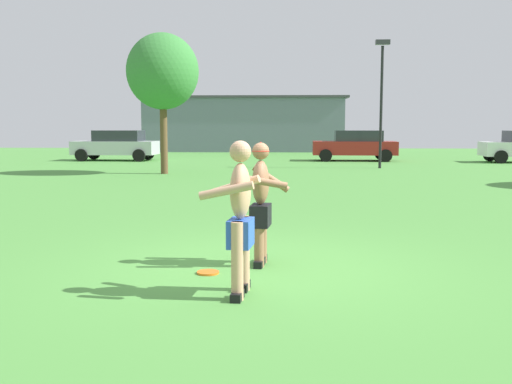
% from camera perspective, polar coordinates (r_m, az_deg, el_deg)
% --- Properties ---
extents(ground_plane, '(80.00, 80.00, 0.00)m').
position_cam_1_polar(ground_plane, '(7.56, 0.22, -7.48)').
color(ground_plane, '#4C8E3D').
extents(player_with_cap, '(0.60, 0.60, 1.62)m').
position_cam_1_polar(player_with_cap, '(7.60, 0.51, -0.64)').
color(player_with_cap, black).
rests_on(player_with_cap, ground_plane).
extents(player_in_blue, '(0.64, 0.70, 1.67)m').
position_cam_1_polar(player_in_blue, '(6.23, -1.59, -2.20)').
color(player_in_blue, black).
rests_on(player_in_blue, ground_plane).
extents(frisbee, '(0.28, 0.28, 0.03)m').
position_cam_1_polar(frisbee, '(7.33, -4.73, -7.86)').
color(frisbee, orange).
rests_on(frisbee, ground_plane).
extents(car_red_near_post, '(4.36, 2.15, 1.58)m').
position_cam_1_polar(car_red_near_post, '(30.79, 9.70, 4.57)').
color(car_red_near_post, maroon).
rests_on(car_red_near_post, ground_plane).
extents(car_silver_mid_lot, '(4.36, 2.14, 1.58)m').
position_cam_1_polar(car_silver_mid_lot, '(31.48, -13.52, 4.52)').
color(car_silver_mid_lot, silver).
rests_on(car_silver_mid_lot, ground_plane).
extents(lamp_post, '(0.60, 0.24, 5.42)m').
position_cam_1_polar(lamp_post, '(25.65, 12.21, 9.78)').
color(lamp_post, black).
rests_on(lamp_post, ground_plane).
extents(outbuilding_behind_lot, '(14.54, 5.91, 3.88)m').
position_cam_1_polar(outbuilding_behind_lot, '(42.87, -1.09, 6.69)').
color(outbuilding_behind_lot, slate).
rests_on(outbuilding_behind_lot, ground_plane).
extents(tree_left_field, '(2.70, 2.70, 5.27)m').
position_cam_1_polar(tree_left_field, '(22.50, -9.14, 11.54)').
color(tree_left_field, brown).
rests_on(tree_left_field, ground_plane).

